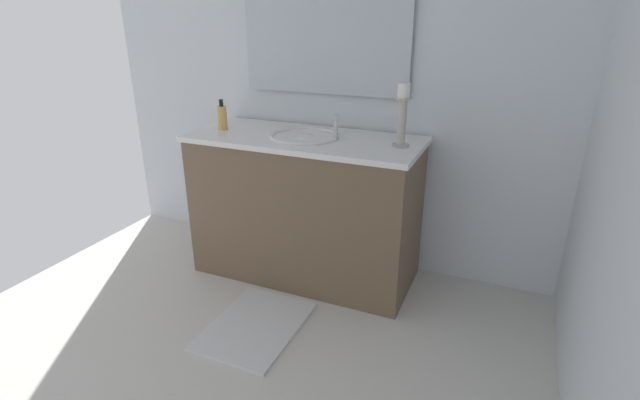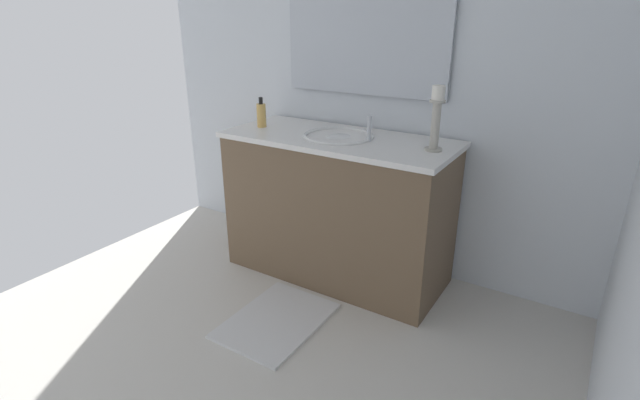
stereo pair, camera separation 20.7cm
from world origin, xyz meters
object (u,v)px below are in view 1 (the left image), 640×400
(candle_holder_tall, at_px, (403,114))
(soap_bottle, at_px, (222,117))
(sink_basin, at_px, (305,143))
(mirror, at_px, (324,39))
(vanity_cabinet, at_px, (305,207))
(bath_mat, at_px, (255,326))

(candle_holder_tall, distance_m, soap_bottle, 1.08)
(sink_basin, height_order, mirror, mirror)
(vanity_cabinet, relative_size, sink_basin, 3.33)
(bath_mat, bearing_deg, soap_bottle, -138.40)
(candle_holder_tall, bearing_deg, sink_basin, -88.77)
(bath_mat, bearing_deg, mirror, 180.00)
(vanity_cabinet, height_order, bath_mat, vanity_cabinet)
(soap_bottle, relative_size, bath_mat, 0.30)
(mirror, bearing_deg, candle_holder_tall, 64.02)
(vanity_cabinet, distance_m, bath_mat, 0.76)
(sink_basin, height_order, candle_holder_tall, candle_holder_tall)
(vanity_cabinet, bearing_deg, bath_mat, 0.00)
(mirror, bearing_deg, bath_mat, -0.00)
(mirror, xyz_separation_m, bath_mat, (0.91, -0.00, -1.37))
(candle_holder_tall, bearing_deg, bath_mat, -40.84)
(sink_basin, xyz_separation_m, soap_bottle, (0.04, -0.52, 0.11))
(bath_mat, bearing_deg, vanity_cabinet, -180.00)
(mirror, xyz_separation_m, candle_holder_tall, (0.27, 0.55, -0.34))
(mirror, relative_size, soap_bottle, 5.71)
(vanity_cabinet, distance_m, mirror, 0.98)
(mirror, bearing_deg, soap_bottle, -58.46)
(vanity_cabinet, height_order, sink_basin, sink_basin)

